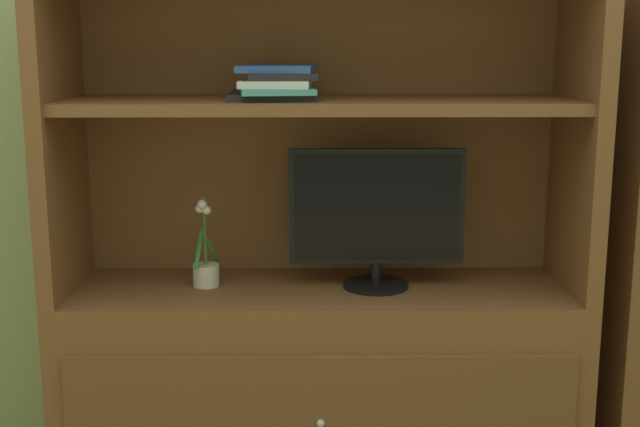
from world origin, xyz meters
name	(u,v)px	position (x,y,z in m)	size (l,w,h in m)	color
painted_rear_wall	(319,56)	(0.00, 0.75, 1.40)	(6.00, 0.10, 2.80)	#8C9E6B
media_console	(320,331)	(0.00, 0.41, 0.53)	(1.65, 0.53, 1.70)	brown
tv_monitor	(377,214)	(0.18, 0.40, 0.92)	(0.55, 0.21, 0.44)	black
potted_plant	(206,265)	(-0.36, 0.42, 0.75)	(0.08, 0.13, 0.29)	beige
magazine_stack	(277,83)	(-0.13, 0.40, 1.33)	(0.27, 0.36, 0.10)	black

